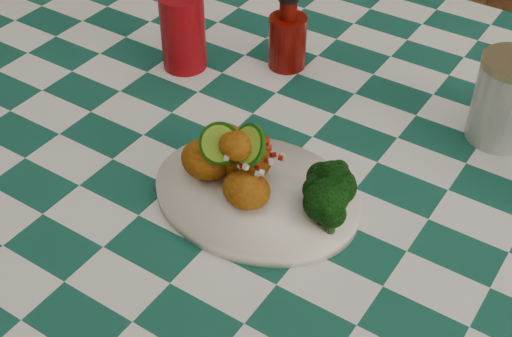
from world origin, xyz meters
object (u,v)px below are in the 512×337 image
Objects in this scene: plate at (256,196)px; wooden_chair_left at (345,49)px; mason_jar at (506,99)px; red_tumbler at (183,32)px; ketchup_bottle at (288,29)px; dining_table at (301,310)px; fried_chicken_pile at (241,159)px.

wooden_chair_left reaches higher than plate.
mason_jar is (0.21, 0.30, 0.06)m from plate.
red_tumbler is at bearing -168.83° from mason_jar.
mason_jar is (0.35, 0.00, -0.00)m from ketchup_bottle.
dining_table is 0.48m from fried_chicken_pile.
red_tumbler is 0.50m from mason_jar.
fried_chicken_pile is (-0.02, -0.16, 0.45)m from dining_table.
fried_chicken_pile is at bearing -39.38° from red_tumbler.
dining_table is 0.43m from plate.
dining_table is 13.40× the size of red_tumbler.
mason_jar is 0.86m from wooden_chair_left.
wooden_chair_left is at bearing 132.27° from mason_jar.
red_tumbler is at bearing 140.62° from fried_chicken_pile.
ketchup_bottle is at bearing 132.64° from dining_table.
dining_table is 12.79× the size of fried_chicken_pile.
dining_table is at bearing -10.55° from red_tumbler.
wooden_chair_left is (-0.30, 0.72, 0.08)m from dining_table.
red_tumbler is at bearing 143.06° from plate.
dining_table is at bearing -90.20° from wooden_chair_left.
wooden_chair_left is (-0.28, 0.87, -0.38)m from fried_chicken_pile.
dining_table is 12.65× the size of ketchup_bottle.
mason_jar is 0.14× the size of wooden_chair_left.
red_tumbler is at bearing -146.10° from ketchup_bottle.
ketchup_bottle reaches higher than fried_chicken_pile.
mason_jar is at bearing 54.92° from plate.
mason_jar reaches higher than fried_chicken_pile.
fried_chicken_pile is 0.32m from ketchup_bottle.
fried_chicken_pile is (-0.02, 0.00, 0.05)m from plate.
ketchup_bottle is (-0.11, 0.30, 0.01)m from fried_chicken_pile.
dining_table is at bearing -146.26° from mason_jar.
dining_table is at bearing -47.36° from ketchup_bottle.
plate is 0.29× the size of wooden_chair_left.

